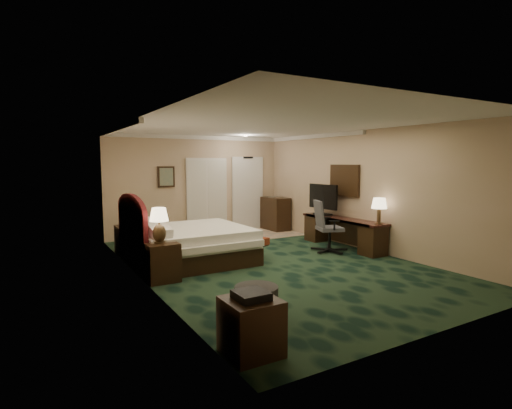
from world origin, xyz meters
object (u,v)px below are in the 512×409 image
desk (343,233)px  minibar (275,214)px  lamp_near (159,226)px  side_table (251,327)px  bed_bench (240,245)px  ottoman (256,302)px  lamp_far (127,211)px  desk_chair (330,226)px  bed (191,245)px  nightstand_far (128,240)px  nightstand_near (161,261)px  tv (323,200)px

desk → minibar: bearing=90.5°
lamp_near → side_table: lamp_near is taller
bed_bench → desk: size_ratio=0.52×
ottoman → lamp_far: bearing=97.6°
desk → desk_chair: desk_chair is taller
bed_bench → minibar: size_ratio=1.30×
bed → desk: 3.58m
nightstand_far → desk: bearing=-23.2°
desk_chair → nightstand_far: bearing=170.9°
nightstand_near → bed: bearing=46.1°
side_table → tv: bearing=43.4°
nightstand_near → tv: size_ratio=0.66×
side_table → bed: bearing=77.5°
lamp_far → lamp_near: bearing=-90.0°
nightstand_far → bed_bench: nightstand_far is taller
bed → desk: bearing=-8.0°
bed → side_table: bearing=-102.5°
lamp_far → nightstand_near: bearing=-89.3°
lamp_far → minibar: 4.57m
nightstand_near → bed_bench: (2.01, 0.94, -0.11)m
bed → lamp_near: (-0.93, -0.98, 0.60)m
bed → bed_bench: size_ratio=1.74×
ottoman → desk_chair: size_ratio=0.49×
bed_bench → ottoman: bed_bench is taller
ottoman → lamp_near: bearing=105.6°
nightstand_far → ottoman: (0.59, -4.54, -0.10)m
nightstand_near → nightstand_far: 2.35m
bed → ottoman: bearing=-96.0°
bed_bench → minibar: (2.41, 2.33, 0.27)m
bed → side_table: (-0.88, -3.97, -0.05)m
minibar → bed: bearing=-146.5°
desk_chair → minibar: size_ratio=1.20×
minibar → lamp_near: bearing=-143.3°
lamp_near → side_table: size_ratio=1.01×
bed_bench → minibar: minibar is taller
ottoman → desk_chair: bearing=36.3°
bed_bench → desk_chair: 2.02m
desk_chair → desk: bearing=40.0°
lamp_far → desk: (4.47, -1.88, -0.59)m
lamp_near → desk: size_ratio=0.25×
lamp_far → desk: size_ratio=0.28×
tv → desk_chair: (-0.52, -0.87, -0.49)m
nightstand_far → minibar: bearing=11.7°
bed → lamp_near: bearing=-133.5°
ottoman → side_table: side_table is taller
nightstand_near → bed_bench: size_ratio=0.52×
nightstand_near → side_table: 3.03m
bed_bench → tv: size_ratio=1.27×
side_table → nightstand_near: bearing=90.4°
desk_chair → minibar: 3.10m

